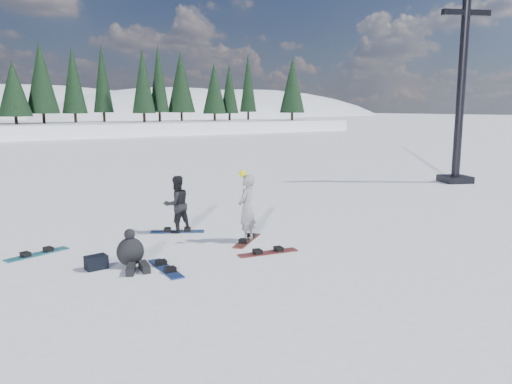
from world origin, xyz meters
TOP-DOWN VIEW (x-y plane):
  - ground at (0.00, 0.00)m, footprint 420.00×420.00m
  - lift_tower at (12.47, 4.89)m, footprint 2.19×1.62m
  - snowboarder_woman at (-1.19, 1.17)m, footprint 0.77×0.72m
  - snowboarder_man at (-2.35, 3.03)m, footprint 0.83×0.68m
  - seated_rider at (-4.44, 0.71)m, footprint 0.72×1.07m
  - gear_bag at (-5.14, 0.97)m, footprint 0.48×0.34m
  - snowboard_woman at (-1.19, 1.17)m, footprint 1.33×1.18m
  - snowboard_man at (-2.35, 3.03)m, footprint 1.45×0.97m
  - snowboard_loose_b at (-1.33, -0.04)m, footprint 1.52×0.50m
  - snowboard_loose_c at (-6.06, 2.79)m, footprint 1.51×0.74m
  - snowboard_loose_a at (-3.87, 0.15)m, footprint 0.32×1.51m

SIDE VIEW (x-z plane):
  - ground at x=0.00m, z-range 0.00..0.00m
  - snowboard_woman at x=-1.19m, z-range 0.00..0.03m
  - snowboard_man at x=-2.35m, z-range 0.00..0.03m
  - snowboard_loose_b at x=-1.33m, z-range 0.00..0.03m
  - snowboard_loose_c at x=-6.06m, z-range 0.00..0.03m
  - snowboard_loose_a at x=-3.87m, z-range 0.00..0.03m
  - gear_bag at x=-5.14m, z-range 0.00..0.30m
  - seated_rider at x=-4.44m, z-range -0.10..0.75m
  - snowboarder_man at x=-2.35m, z-range 0.00..1.61m
  - snowboarder_woman at x=-1.19m, z-range -0.06..1.85m
  - lift_tower at x=12.47m, z-range -0.77..7.46m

